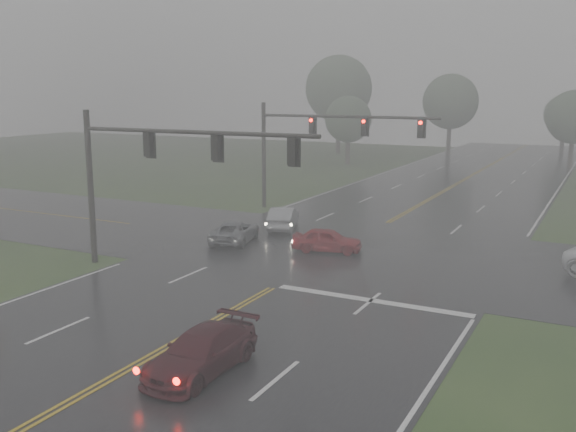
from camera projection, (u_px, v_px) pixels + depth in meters
The scene contains 14 objects.
main_road at pixel (326, 258), 33.60m from camera, with size 18.00×160.00×0.02m, color black.
cross_street at pixel (341, 249), 35.35m from camera, with size 120.00×14.00×0.02m, color black.
stop_bar at pixel (371, 301), 26.70m from camera, with size 8.50×0.50×0.01m, color silver.
sedan_maroon at pixel (202, 372), 19.95m from camera, with size 1.85×4.55×1.32m, color #370A10.
sedan_red at pixel (327, 252), 34.82m from camera, with size 1.51×3.77×1.28m, color maroon.
sedan_silver at pixel (283, 229), 40.60m from camera, with size 1.48×4.25×1.40m, color #929499.
car_grey at pixel (235, 242), 37.06m from camera, with size 2.02×4.39×1.22m, color slate.
signal_gantry_near at pixel (150, 161), 30.02m from camera, with size 12.72×0.34×7.70m.
signal_gantry_far at pixel (313, 136), 45.37m from camera, with size 13.22×0.39×7.76m.
tree_nw_a at pixel (348, 119), 75.13m from camera, with size 5.46×5.46×8.02m.
tree_ne_a at pixel (574, 117), 70.69m from camera, with size 5.92×5.92×8.70m.
tree_n_mid at pixel (450, 102), 85.73m from camera, with size 7.38×7.38×10.84m.
tree_nw_b at pixel (339, 89), 87.64m from camera, with size 9.12×9.12×13.40m.
tree_n_far at pixel (564, 114), 89.32m from camera, with size 5.53×5.53×8.13m.
Camera 1 is at (13.07, -9.88, 8.62)m, focal length 40.00 mm.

